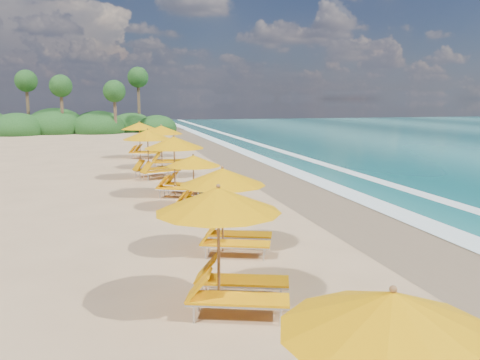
{
  "coord_description": "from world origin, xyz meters",
  "views": [
    {
      "loc": [
        -4.42,
        -16.88,
        4.11
      ],
      "look_at": [
        0.0,
        0.0,
        1.2
      ],
      "focal_mm": 36.46,
      "sensor_mm": 36.0,
      "label": 1
    }
  ],
  "objects": [
    {
      "name": "ground",
      "position": [
        0.0,
        0.0,
        0.0
      ],
      "size": [
        160.0,
        160.0,
        0.0
      ],
      "primitive_type": "plane",
      "color": "tan",
      "rests_on": "ground"
    },
    {
      "name": "wet_sand",
      "position": [
        4.0,
        0.0,
        0.01
      ],
      "size": [
        4.0,
        160.0,
        0.01
      ],
      "primitive_type": "cube",
      "color": "#7E674B",
      "rests_on": "ground"
    },
    {
      "name": "surf_foam",
      "position": [
        6.7,
        0.0,
        0.03
      ],
      "size": [
        4.0,
        160.0,
        0.01
      ],
      "color": "white",
      "rests_on": "ground"
    },
    {
      "name": "station_2",
      "position": [
        -2.32,
        -7.95,
        1.4
      ],
      "size": [
        3.2,
        3.14,
        2.5
      ],
      "rotation": [
        0.0,
        0.0,
        -0.34
      ],
      "color": "olive",
      "rests_on": "ground"
    },
    {
      "name": "station_3",
      "position": [
        -1.46,
        -4.44,
        1.32
      ],
      "size": [
        3.04,
        3.0,
        2.36
      ],
      "rotation": [
        0.0,
        0.0,
        -0.37
      ],
      "color": "olive",
      "rests_on": "ground"
    },
    {
      "name": "station_4",
      "position": [
        -1.4,
        0.94,
        1.17
      ],
      "size": [
        2.83,
        2.83,
        2.09
      ],
      "rotation": [
        0.0,
        0.0,
        -0.55
      ],
      "color": "olive",
      "rests_on": "ground"
    },
    {
      "name": "station_5",
      "position": [
        -1.73,
        3.7,
        1.46
      ],
      "size": [
        3.45,
        3.45,
        2.61
      ],
      "rotation": [
        0.0,
        0.0,
        -0.47
      ],
      "color": "olive",
      "rests_on": "ground"
    },
    {
      "name": "station_6",
      "position": [
        -2.48,
        8.73,
        1.47
      ],
      "size": [
        3.36,
        3.31,
        2.62
      ],
      "rotation": [
        0.0,
        0.0,
        0.35
      ],
      "color": "olive",
      "rests_on": "ground"
    },
    {
      "name": "station_7",
      "position": [
        -1.4,
        12.41,
        1.47
      ],
      "size": [
        2.95,
        2.76,
        2.62
      ],
      "rotation": [
        0.0,
        0.0,
        -0.07
      ],
      "color": "olive",
      "rests_on": "ground"
    },
    {
      "name": "station_8",
      "position": [
        -2.39,
        17.9,
        1.44
      ],
      "size": [
        3.37,
        3.34,
        2.57
      ],
      "rotation": [
        0.0,
        0.0,
        -0.42
      ],
      "color": "olive",
      "rests_on": "ground"
    },
    {
      "name": "treeline",
      "position": [
        -9.94,
        45.51,
        1.0
      ],
      "size": [
        25.8,
        8.8,
        9.74
      ],
      "color": "#163D14",
      "rests_on": "ground"
    }
  ]
}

